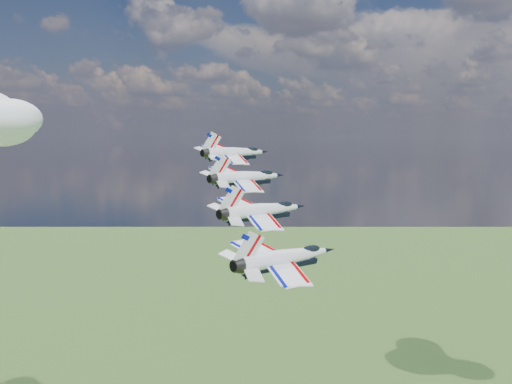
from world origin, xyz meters
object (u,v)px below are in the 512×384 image
Objects in this scene: jet_2 at (265,210)px; jet_3 at (288,257)px; jet_1 at (249,177)px; jet_0 at (237,152)px.

jet_2 is 12.79m from jet_3.
jet_1 is 12.79m from jet_2.
jet_1 reaches higher than jet_3.
jet_2 is at bearing -28.64° from jet_1.
jet_1 is at bearing 151.36° from jet_2.
jet_2 reaches higher than jet_3.
jet_3 is at bearing -28.64° from jet_1.
jet_0 is at bearing 151.36° from jet_2.
jet_1 is (8.67, -8.88, -3.10)m from jet_0.
jet_0 is at bearing 151.36° from jet_1.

